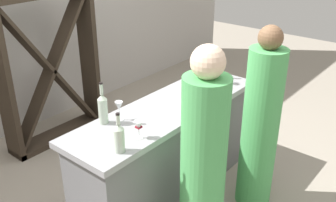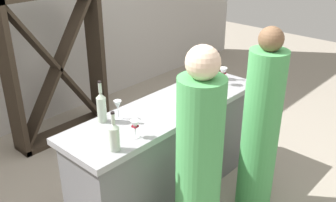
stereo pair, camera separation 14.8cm
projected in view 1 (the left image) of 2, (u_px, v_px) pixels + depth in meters
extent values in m
plane|color=#9E9384|center=(168.00, 193.00, 3.59)|extent=(12.00, 12.00, 0.00)
cube|color=#BCB7B2|center=(15.00, 11.00, 4.26)|extent=(8.00, 0.10, 2.80)
cube|color=slate|center=(168.00, 154.00, 3.41)|extent=(1.86, 0.49, 0.85)
cube|color=#99999E|center=(168.00, 109.00, 3.22)|extent=(1.94, 0.57, 0.05)
cube|color=#33281E|center=(4.00, 85.00, 3.79)|extent=(0.06, 0.28, 1.68)
cube|color=#33281E|center=(89.00, 57.00, 4.55)|extent=(0.06, 0.28, 1.68)
cube|color=#33281E|center=(59.00, 134.00, 4.52)|extent=(1.15, 0.28, 0.06)
cube|color=#33281E|center=(50.00, 70.00, 4.17)|extent=(1.06, 0.20, 1.58)
cube|color=#33281E|center=(50.00, 70.00, 4.17)|extent=(1.06, 0.20, 1.58)
cylinder|color=#B7C6B2|center=(119.00, 140.00, 2.55)|extent=(0.07, 0.07, 0.17)
cone|color=#B7C6B2|center=(118.00, 127.00, 2.50)|extent=(0.07, 0.07, 0.03)
cylinder|color=#B7C6B2|center=(118.00, 120.00, 2.48)|extent=(0.03, 0.03, 0.07)
cylinder|color=black|center=(118.00, 114.00, 2.46)|extent=(0.03, 0.03, 0.01)
cylinder|color=#B7C6B2|center=(103.00, 111.00, 2.90)|extent=(0.07, 0.07, 0.20)
cone|color=#B7C6B2|center=(102.00, 97.00, 2.85)|extent=(0.07, 0.07, 0.04)
cylinder|color=#B7C6B2|center=(101.00, 89.00, 2.82)|extent=(0.03, 0.03, 0.08)
cylinder|color=black|center=(101.00, 83.00, 2.80)|extent=(0.03, 0.03, 0.01)
cylinder|color=#331E0F|center=(213.00, 70.00, 3.75)|extent=(0.08, 0.08, 0.17)
cone|color=#331E0F|center=(214.00, 60.00, 3.71)|extent=(0.08, 0.08, 0.03)
cylinder|color=#331E0F|center=(214.00, 55.00, 3.69)|extent=(0.03, 0.03, 0.07)
cylinder|color=black|center=(214.00, 51.00, 3.67)|extent=(0.03, 0.03, 0.01)
cylinder|color=white|center=(139.00, 137.00, 2.74)|extent=(0.06, 0.06, 0.00)
cylinder|color=white|center=(139.00, 133.00, 2.73)|extent=(0.01, 0.01, 0.06)
cone|color=white|center=(139.00, 125.00, 2.70)|extent=(0.07, 0.07, 0.07)
cone|color=maroon|center=(139.00, 128.00, 2.71)|extent=(0.06, 0.06, 0.02)
cylinder|color=white|center=(219.00, 83.00, 3.66)|extent=(0.07, 0.07, 0.00)
cylinder|color=white|center=(220.00, 79.00, 3.64)|extent=(0.01, 0.01, 0.08)
cone|color=white|center=(220.00, 71.00, 3.61)|extent=(0.08, 0.08, 0.08)
cone|color=maroon|center=(220.00, 74.00, 3.62)|extent=(0.06, 0.06, 0.03)
cylinder|color=white|center=(120.00, 119.00, 2.99)|extent=(0.06, 0.06, 0.00)
cylinder|color=white|center=(119.00, 115.00, 2.98)|extent=(0.01, 0.01, 0.08)
cone|color=white|center=(119.00, 106.00, 2.94)|extent=(0.06, 0.06, 0.07)
cylinder|color=#4CA559|center=(203.00, 170.00, 2.72)|extent=(0.38, 0.38, 1.41)
sphere|color=beige|center=(208.00, 62.00, 2.37)|extent=(0.23, 0.23, 0.23)
cylinder|color=#4CA559|center=(260.00, 131.00, 3.21)|extent=(0.39, 0.39, 1.43)
sphere|color=brown|center=(271.00, 38.00, 2.87)|extent=(0.19, 0.19, 0.19)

